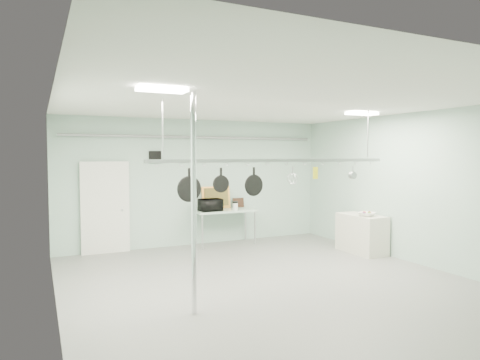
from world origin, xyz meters
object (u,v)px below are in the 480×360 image
pot_rack (277,159)px  microwave (210,205)px  coffee_canister (235,206)px  side_cabinet (361,234)px  skillet_right (254,181)px  prep_table (225,212)px  skillet_mid (221,179)px  skillet_left (189,185)px  fruit_bowl (367,214)px  chrome_pole (194,204)px

pot_rack → microwave: 3.41m
coffee_canister → side_cabinet: bearing=-40.7°
pot_rack → skillet_right: bearing=180.0°
prep_table → skillet_mid: size_ratio=4.03×
prep_table → microwave: bearing=-167.7°
side_cabinet → skillet_left: skillet_left is taller
prep_table → microwave: microwave is taller
side_cabinet → skillet_left: 4.93m
side_cabinet → fruit_bowl: (-0.07, -0.25, 0.50)m
side_cabinet → skillet_left: (-4.61, -1.10, 1.35)m
microwave → skillet_right: (-0.44, -3.20, 0.78)m
microwave → coffee_canister: (0.64, -0.09, -0.06)m
pot_rack → microwave: size_ratio=8.76×
chrome_pole → microwave: bearing=65.6°
prep_table → microwave: 0.50m
chrome_pole → skillet_mid: chrome_pole is taller
chrome_pole → skillet_right: 1.71m
pot_rack → skillet_left: bearing=180.0°
chrome_pole → microwave: chrome_pole is taller
chrome_pole → side_cabinet: 5.37m
fruit_bowl → pot_rack: bearing=-163.5°
chrome_pole → pot_rack: chrome_pole is taller
pot_rack → coffee_canister: pot_rack is taller
side_cabinet → prep_table: bearing=139.2°
chrome_pole → fruit_bowl: size_ratio=8.28×
chrome_pole → prep_table: 4.85m
side_cabinet → pot_rack: (-2.95, -1.10, 1.78)m
microwave → skillet_mid: (-1.06, -3.20, 0.83)m
pot_rack → skillet_mid: pot_rack is taller
skillet_right → prep_table: bearing=68.1°
fruit_bowl → prep_table: bearing=135.3°
pot_rack → coffee_canister: size_ratio=26.53×
skillet_left → prep_table: bearing=51.3°
microwave → skillet_mid: size_ratio=1.38×
coffee_canister → fruit_bowl: 3.21m
chrome_pole → fruit_bowl: 5.13m
fruit_bowl → skillet_mid: bearing=-167.9°
side_cabinet → pot_rack: bearing=-159.6°
side_cabinet → skillet_mid: size_ratio=3.02×
skillet_mid → fruit_bowl: bearing=12.9°
prep_table → skillet_left: bearing=-122.0°
chrome_pole → prep_table: (2.30, 4.20, -0.77)m
pot_rack → skillet_left: (-1.66, 0.00, -0.43)m
prep_table → fruit_bowl: fruit_bowl is taller
chrome_pole → prep_table: bearing=61.3°
skillet_left → chrome_pole: bearing=-111.4°
skillet_left → fruit_bowl: bearing=4.0°
prep_table → skillet_mid: (-1.50, -3.30, 1.05)m
skillet_right → chrome_pole: bearing=-155.0°
side_cabinet → fruit_bowl: fruit_bowl is taller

